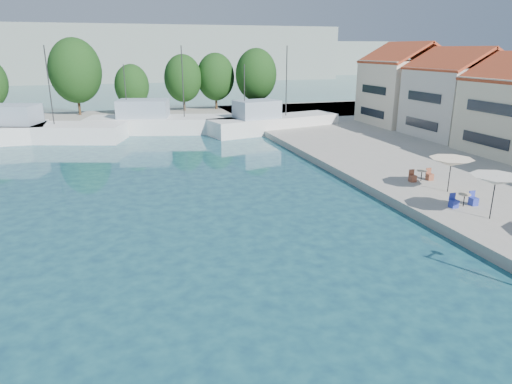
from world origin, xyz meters
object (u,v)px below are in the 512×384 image
object	(u,v)px
trawler_03	(164,123)
trawler_04	(271,123)
trawler_02	(34,131)
umbrella_white	(496,180)
umbrella_cream	(451,162)

from	to	relation	value
trawler_03	trawler_04	world-z (taller)	same
trawler_02	trawler_04	xyz separation A→B (m)	(25.99, -2.38, 0.00)
trawler_04	umbrella_white	world-z (taller)	trawler_04
trawler_04	umbrella_cream	bearing A→B (deg)	-97.55
umbrella_white	trawler_04	bearing A→B (deg)	92.30
umbrella_cream	trawler_03	bearing A→B (deg)	115.02
trawler_02	trawler_03	xyz separation A→B (m)	(13.89, 1.23, -0.00)
trawler_03	trawler_04	xyz separation A→B (m)	(12.09, -3.60, 0.00)
trawler_02	umbrella_cream	xyz separation A→B (m)	(28.46, -29.99, 1.49)
umbrella_cream	trawler_02	bearing A→B (deg)	133.50
trawler_02	umbrella_white	size ratio (longest dim) A/B	6.94
umbrella_white	umbrella_cream	distance (m)	4.96
trawler_02	trawler_03	size ratio (longest dim) A/B	0.95
trawler_02	umbrella_white	xyz separation A→B (m)	(27.29, -34.80, 1.72)
trawler_02	trawler_04	distance (m)	26.10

